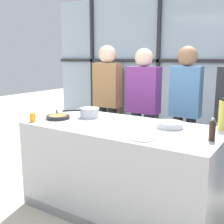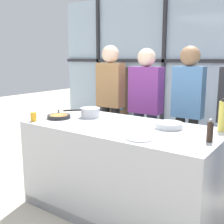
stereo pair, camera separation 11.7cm
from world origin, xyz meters
name	(u,v)px [view 2 (the right image)]	position (x,y,z in m)	size (l,w,h in m)	color
ground_plane	(121,210)	(0.00, 0.00, 0.00)	(18.00, 18.00, 0.00)	#BCB29E
back_window_wall	(206,69)	(0.00, 2.61, 1.40)	(6.40, 0.10, 2.80)	silver
bookshelf	(117,102)	(-1.70, 2.43, 0.70)	(0.42, 0.19, 1.40)	brown
demo_island	(121,169)	(0.00, 0.00, 0.46)	(1.95, 0.97, 0.92)	#B7BABF
spectator_far_left	(110,97)	(-0.88, 1.03, 1.03)	(0.40, 0.25, 1.77)	black
spectator_center_left	(146,104)	(-0.29, 1.03, 0.98)	(0.44, 0.24, 1.71)	#232838
spectator_center_right	(188,105)	(0.29, 1.03, 1.02)	(0.37, 0.24, 1.73)	black
frying_pan	(59,116)	(-0.77, -0.12, 0.94)	(0.38, 0.37, 0.04)	#232326
saucepan	(90,112)	(-0.51, 0.12, 0.98)	(0.32, 0.35, 0.11)	silver
white_plate	(139,138)	(0.38, -0.32, 0.93)	(0.23, 0.23, 0.01)	white
mixing_bowl	(169,125)	(0.43, 0.17, 0.95)	(0.27, 0.27, 0.06)	silver
oil_bottle	(223,116)	(0.88, 0.36, 1.06)	(0.08, 0.08, 0.30)	#E0CC4C
pepper_grinder	(210,131)	(0.89, -0.06, 1.01)	(0.05, 0.05, 0.19)	#332319
juice_glass_near	(33,117)	(-0.88, -0.38, 0.97)	(0.06, 0.06, 0.09)	orange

